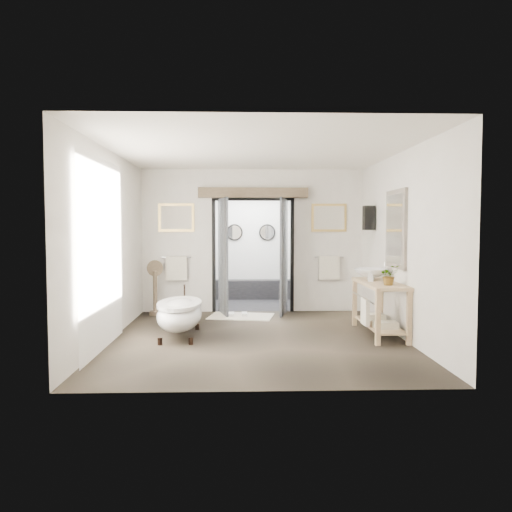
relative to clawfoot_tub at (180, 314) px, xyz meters
name	(u,v)px	position (x,y,z in m)	size (l,w,h in m)	color
ground_plane	(257,338)	(1.22, -0.16, -0.37)	(5.00, 5.00, 0.00)	#4C4133
room_shell	(255,219)	(1.18, -0.29, 1.49)	(4.52, 5.02, 2.91)	silver
shower_room	(251,262)	(1.22, 3.83, 0.54)	(2.22, 2.01, 2.51)	black
back_wall_dressing	(253,235)	(1.22, 2.15, 1.20)	(3.82, 0.79, 2.52)	black
clawfoot_tub	(180,314)	(0.00, 0.00, 0.00)	(0.69, 1.54, 0.75)	black
vanity	(378,303)	(3.17, 0.05, 0.14)	(0.57, 1.60, 0.85)	tan
pedestal_mirror	(155,291)	(-0.72, 1.98, 0.10)	(0.32, 0.21, 1.08)	brown
rug	(241,316)	(0.97, 1.74, -0.36)	(1.20, 0.80, 0.01)	beige
slippers	(238,314)	(0.91, 1.77, -0.33)	(0.36, 0.27, 0.05)	white
basin	(371,274)	(3.14, 0.41, 0.58)	(0.55, 0.55, 0.19)	white
plant	(389,275)	(3.21, -0.38, 0.64)	(0.27, 0.24, 0.31)	gray
soap_bottle_a	(371,276)	(3.07, 0.14, 0.57)	(0.08, 0.08, 0.18)	gray
soap_bottle_b	(368,273)	(3.20, 0.78, 0.56)	(0.12, 0.12, 0.15)	gray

